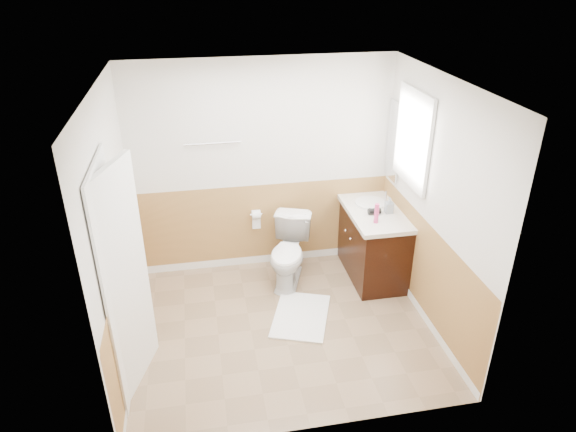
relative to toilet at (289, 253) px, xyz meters
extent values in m
plane|color=#8C7051|center=(-0.22, -0.82, -0.38)|extent=(3.00, 3.00, 0.00)
plane|color=white|center=(-0.22, -0.82, 2.12)|extent=(3.00, 3.00, 0.00)
plane|color=silver|center=(-0.22, 0.48, 0.87)|extent=(3.00, 0.00, 3.00)
plane|color=silver|center=(-0.22, -2.12, 0.87)|extent=(3.00, 0.00, 3.00)
plane|color=silver|center=(-1.72, -0.82, 0.87)|extent=(0.00, 3.00, 3.00)
plane|color=silver|center=(1.28, -0.82, 0.87)|extent=(0.00, 3.00, 3.00)
plane|color=tan|center=(-0.22, 0.47, 0.12)|extent=(3.00, 0.00, 3.00)
plane|color=tan|center=(-0.22, -2.10, 0.12)|extent=(3.00, 0.00, 3.00)
plane|color=tan|center=(-1.70, -0.82, 0.12)|extent=(0.00, 2.60, 2.60)
plane|color=tan|center=(1.27, -0.82, 0.12)|extent=(0.00, 2.60, 2.60)
imported|color=white|center=(0.00, 0.00, 0.00)|extent=(0.66, 0.85, 0.77)
cube|color=white|center=(0.00, -0.69, -0.37)|extent=(0.79, 0.94, 0.02)
cube|color=black|center=(1.00, 0.00, 0.02)|extent=(0.55, 1.10, 0.80)
sphere|color=silver|center=(0.70, -0.10, 0.17)|extent=(0.03, 0.03, 0.03)
sphere|color=silver|center=(0.70, 0.10, 0.17)|extent=(0.03, 0.03, 0.03)
cube|color=beige|center=(0.99, 0.00, 0.44)|extent=(0.60, 1.15, 0.05)
cylinder|color=white|center=(1.00, 0.15, 0.48)|extent=(0.36, 0.36, 0.02)
cylinder|color=silver|center=(1.18, 0.15, 0.54)|extent=(0.02, 0.02, 0.14)
cylinder|color=#DD397C|center=(0.90, -0.31, 0.58)|extent=(0.05, 0.05, 0.22)
imported|color=gray|center=(1.12, -0.11, 0.56)|extent=(0.09, 0.09, 0.19)
cylinder|color=black|center=(0.95, -0.12, 0.50)|extent=(0.14, 0.07, 0.07)
cylinder|color=black|center=(0.92, -0.05, 0.47)|extent=(0.03, 0.03, 0.07)
cube|color=silver|center=(1.26, 0.28, 1.17)|extent=(0.02, 0.35, 0.90)
cube|color=white|center=(1.25, -0.23, 1.37)|extent=(0.04, 0.80, 1.00)
cube|color=white|center=(1.27, -0.23, 1.37)|extent=(0.01, 0.70, 0.90)
cube|color=white|center=(-1.62, -1.27, 0.64)|extent=(0.29, 0.78, 2.04)
cube|color=white|center=(-1.69, -1.27, 0.65)|extent=(0.02, 0.92, 2.10)
sphere|color=silver|center=(-1.56, -0.94, 0.57)|extent=(0.06, 0.06, 0.06)
cylinder|color=silver|center=(-0.77, 0.43, 1.22)|extent=(0.62, 0.02, 0.02)
cylinder|color=silver|center=(-0.32, 0.41, 0.32)|extent=(0.14, 0.02, 0.02)
cylinder|color=white|center=(-0.32, 0.41, 0.32)|extent=(0.10, 0.11, 0.11)
cube|color=white|center=(-0.32, 0.41, 0.21)|extent=(0.10, 0.01, 0.16)
camera|label=1|loc=(-0.94, -4.97, 3.04)|focal=32.05mm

